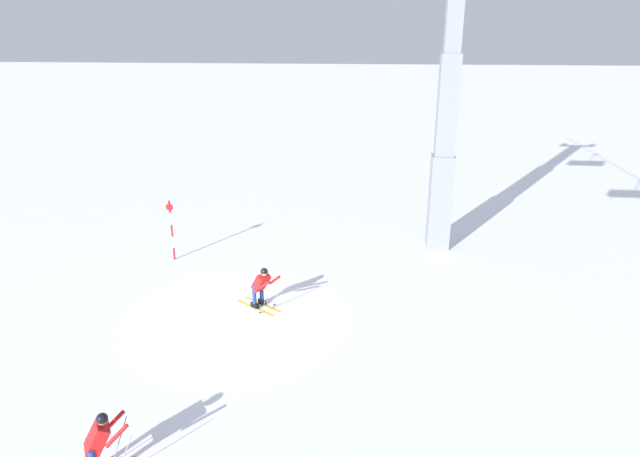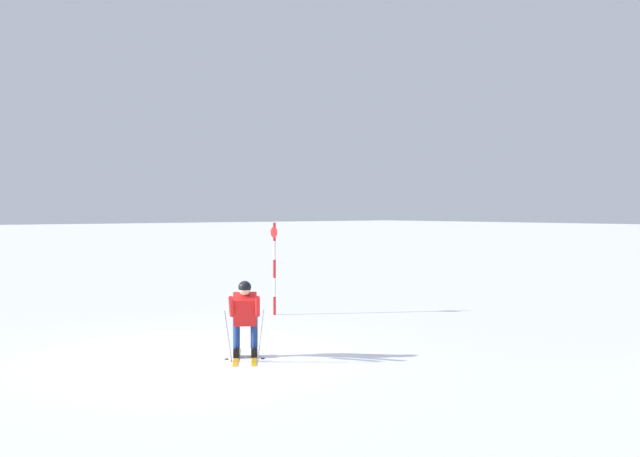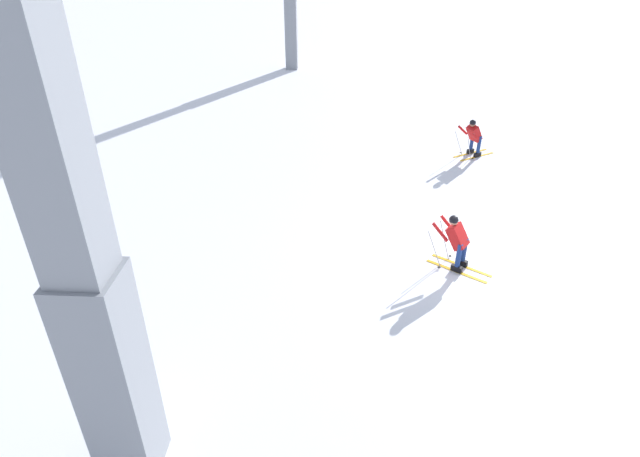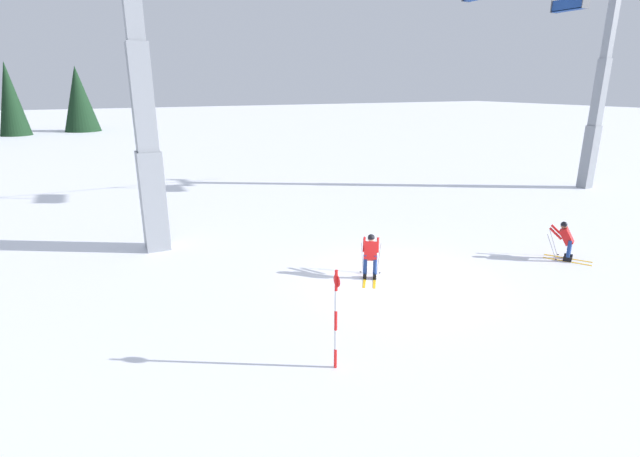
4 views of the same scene
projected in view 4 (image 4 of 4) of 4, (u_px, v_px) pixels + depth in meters
ground_plane at (400, 280)px, 15.55m from camera, size 260.00×260.00×0.00m
skier_carving_main at (371, 253)px, 15.62m from camera, size 1.37×1.66×1.57m
lift_tower_near at (145, 121)px, 17.12m from camera, size 0.88×2.54×11.97m
lift_tower_far at (598, 104)px, 28.01m from camera, size 0.66×2.49×11.97m
chairlift_seat_fourth at (569, 4)px, 24.89m from camera, size 0.61×1.91×1.97m
trail_marker_pole at (336, 317)px, 10.39m from camera, size 0.07×0.28×2.39m
skier_distant_uphill at (566, 238)px, 17.17m from camera, size 1.32×1.64×1.55m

